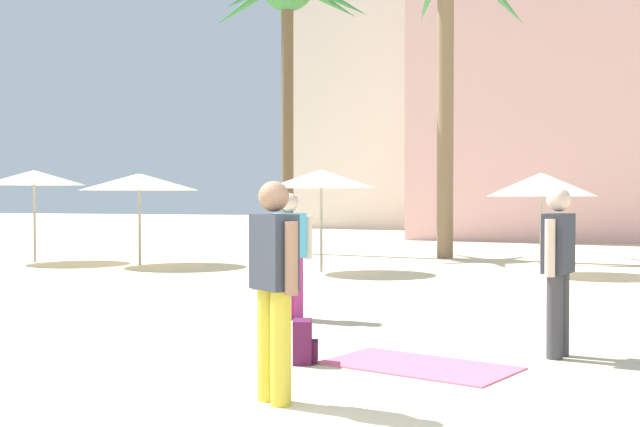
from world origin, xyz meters
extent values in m
cylinder|color=brown|center=(-6.12, 17.28, 3.81)|extent=(0.34, 0.34, 7.62)
cone|color=#387A3D|center=(-5.32, 18.53, 7.30)|extent=(1.53, 2.09, 0.97)
cone|color=#387A3D|center=(-6.76, 18.63, 7.33)|extent=(1.29, 2.20, 0.92)
cone|color=#387A3D|center=(-7.52, 17.49, 7.12)|extent=(2.20, 0.67, 1.32)
cylinder|color=#896B4C|center=(-1.58, 16.76, 3.96)|extent=(0.42, 0.42, 7.92)
cylinder|color=gray|center=(1.06, 13.00, 1.05)|extent=(0.06, 0.06, 2.10)
cone|color=white|center=(1.06, 13.00, 1.86)|extent=(2.25, 2.25, 0.49)
cylinder|color=gray|center=(-10.90, 12.40, 1.13)|extent=(0.06, 0.06, 2.25)
cone|color=beige|center=(-10.90, 12.40, 2.07)|extent=(2.42, 2.42, 0.36)
cylinder|color=gray|center=(-3.41, 12.04, 1.09)|extent=(0.06, 0.06, 2.18)
cone|color=white|center=(-3.41, 12.04, 1.99)|extent=(2.30, 2.30, 0.40)
cylinder|color=gray|center=(-8.00, 12.41, 1.07)|extent=(0.06, 0.06, 2.15)
cone|color=beige|center=(-8.00, 12.41, 1.95)|extent=(2.77, 2.77, 0.40)
cube|color=#EF6684|center=(0.52, 3.00, 0.01)|extent=(1.98, 1.49, 0.01)
cube|color=#561941|center=(-0.58, 2.80, 0.21)|extent=(0.26, 0.34, 0.42)
cube|color=#451434|center=(-0.47, 2.84, 0.13)|extent=(0.12, 0.22, 0.18)
cylinder|color=#B7337F|center=(-1.63, 5.56, 0.40)|extent=(0.22, 0.22, 0.81)
cylinder|color=#B7337F|center=(-1.80, 5.46, 0.40)|extent=(0.22, 0.22, 0.81)
cube|color=#4CB2DB|center=(-1.71, 5.51, 1.10)|extent=(0.46, 0.40, 0.59)
sphere|color=beige|center=(-1.71, 5.51, 1.53)|extent=(0.33, 0.33, 0.24)
cylinder|color=beige|center=(-1.50, 5.64, 1.07)|extent=(0.14, 0.14, 0.56)
cylinder|color=beige|center=(-1.92, 5.38, 1.07)|extent=(0.14, 0.14, 0.56)
cylinder|color=gold|center=(-0.36, 1.33, 0.44)|extent=(0.22, 0.22, 0.89)
cylinder|color=gold|center=(-0.20, 1.21, 0.44)|extent=(0.22, 0.22, 0.89)
cube|color=#333842|center=(-0.28, 1.27, 1.18)|extent=(0.45, 0.42, 0.59)
sphere|color=#936B51|center=(-0.28, 1.27, 1.62)|extent=(0.34, 0.34, 0.24)
cylinder|color=#936B51|center=(-0.48, 1.42, 1.15)|extent=(0.14, 0.14, 0.56)
cylinder|color=#936B51|center=(-0.08, 1.12, 1.15)|extent=(0.14, 0.14, 0.56)
cylinder|color=#3D3D42|center=(1.78, 3.97, 0.42)|extent=(0.20, 0.20, 0.85)
cylinder|color=#3D3D42|center=(1.72, 3.78, 0.42)|extent=(0.20, 0.20, 0.85)
cube|color=#333842|center=(1.75, 3.88, 1.15)|extent=(0.32, 0.45, 0.59)
sphere|color=beige|center=(1.75, 3.88, 1.58)|extent=(0.30, 0.30, 0.24)
cylinder|color=beige|center=(1.82, 4.12, 1.11)|extent=(0.12, 0.12, 0.57)
cylinder|color=beige|center=(1.68, 3.64, 1.11)|extent=(0.12, 0.12, 0.57)
camera|label=1|loc=(2.08, -4.78, 1.62)|focal=46.88mm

